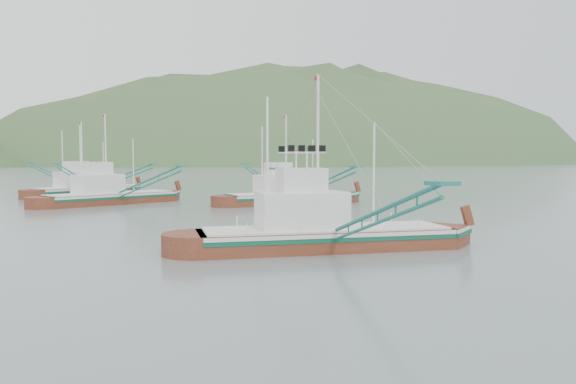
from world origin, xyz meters
name	(u,v)px	position (x,y,z in m)	size (l,w,h in m)	color
ground	(335,254)	(0.00, 0.00, 0.00)	(1200.00, 1200.00, 0.00)	slate
main_boat	(323,215)	(0.24, 1.79, 2.03)	(15.69, 27.10, 11.12)	#5D2613
bg_boat_far	(109,185)	(-5.98, 41.24, 2.24)	(15.93, 27.02, 11.34)	#5D2613
bg_boat_right	(288,191)	(12.86, 31.89, 1.54)	(15.33, 27.74, 11.22)	#5D2613
bg_boat_extra	(85,179)	(-6.83, 57.59, 2.37)	(17.96, 25.99, 11.34)	#5D2613
headland_right	(317,163)	(240.00, 430.00, 0.00)	(684.00, 432.00, 306.00)	#39572D
ridge_distant	(63,163)	(30.00, 560.00, 0.00)	(960.00, 400.00, 240.00)	slate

